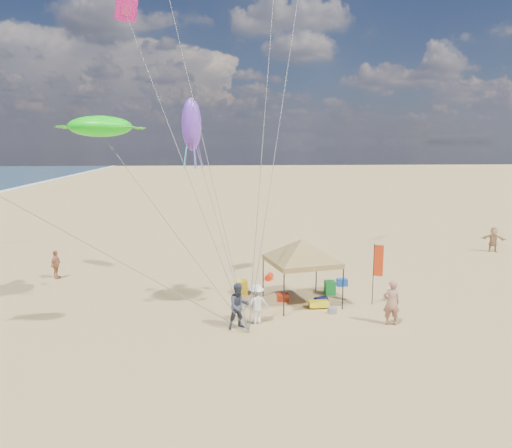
{
  "coord_description": "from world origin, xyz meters",
  "views": [
    {
      "loc": [
        -1.64,
        -17.47,
        7.53
      ],
      "look_at": [
        0.0,
        3.0,
        4.0
      ],
      "focal_mm": 33.45,
      "sensor_mm": 36.0,
      "label": 1
    }
  ],
  "objects_px": {
    "cooler_red": "(283,297)",
    "beach_cart": "(319,304)",
    "chair_yellow": "(242,287)",
    "feather_flag": "(377,264)",
    "canopy_tent": "(302,241)",
    "person_far_a": "(56,264)",
    "person_near_b": "(239,306)",
    "cooler_blue": "(342,282)",
    "person_near_a": "(391,303)",
    "chair_green": "(330,288)",
    "person_far_c": "(493,239)",
    "person_near_c": "(257,304)"
  },
  "relations": [
    {
      "from": "cooler_red",
      "to": "person_near_a",
      "type": "xyz_separation_m",
      "value": [
        4.09,
        -3.33,
        0.77
      ]
    },
    {
      "from": "person_near_b",
      "to": "feather_flag",
      "type": "bearing_deg",
      "value": 2.25
    },
    {
      "from": "cooler_red",
      "to": "canopy_tent",
      "type": "bearing_deg",
      "value": -16.99
    },
    {
      "from": "beach_cart",
      "to": "person_near_b",
      "type": "height_order",
      "value": "person_near_b"
    },
    {
      "from": "feather_flag",
      "to": "person_far_a",
      "type": "bearing_deg",
      "value": 160.84
    },
    {
      "from": "chair_yellow",
      "to": "feather_flag",
      "type": "bearing_deg",
      "value": -18.82
    },
    {
      "from": "cooler_red",
      "to": "beach_cart",
      "type": "distance_m",
      "value": 1.87
    },
    {
      "from": "canopy_tent",
      "to": "person_near_a",
      "type": "xyz_separation_m",
      "value": [
        3.24,
        -3.07,
        -2.01
      ]
    },
    {
      "from": "chair_green",
      "to": "person_near_c",
      "type": "height_order",
      "value": "person_near_c"
    },
    {
      "from": "person_far_a",
      "to": "person_far_c",
      "type": "relative_size",
      "value": 0.92
    },
    {
      "from": "beach_cart",
      "to": "person_far_c",
      "type": "bearing_deg",
      "value": 35.4
    },
    {
      "from": "beach_cart",
      "to": "person_far_c",
      "type": "distance_m",
      "value": 17.76
    },
    {
      "from": "chair_yellow",
      "to": "chair_green",
      "type": "bearing_deg",
      "value": -5.42
    },
    {
      "from": "feather_flag",
      "to": "chair_yellow",
      "type": "bearing_deg",
      "value": 161.18
    },
    {
      "from": "cooler_blue",
      "to": "person_near_a",
      "type": "relative_size",
      "value": 0.28
    },
    {
      "from": "canopy_tent",
      "to": "chair_green",
      "type": "relative_size",
      "value": 8.06
    },
    {
      "from": "canopy_tent",
      "to": "feather_flag",
      "type": "bearing_deg",
      "value": -9.85
    },
    {
      "from": "cooler_red",
      "to": "beach_cart",
      "type": "xyz_separation_m",
      "value": [
        1.52,
        -1.08,
        0.01
      ]
    },
    {
      "from": "chair_green",
      "to": "chair_yellow",
      "type": "distance_m",
      "value": 4.38
    },
    {
      "from": "chair_yellow",
      "to": "person_far_c",
      "type": "relative_size",
      "value": 0.4
    },
    {
      "from": "person_near_c",
      "to": "feather_flag",
      "type": "bearing_deg",
      "value": -174.19
    },
    {
      "from": "cooler_blue",
      "to": "beach_cart",
      "type": "relative_size",
      "value": 0.6
    },
    {
      "from": "person_far_c",
      "to": "cooler_blue",
      "type": "bearing_deg",
      "value": -123.63
    },
    {
      "from": "beach_cart",
      "to": "person_far_a",
      "type": "distance_m",
      "value": 14.86
    },
    {
      "from": "person_near_a",
      "to": "person_far_c",
      "type": "xyz_separation_m",
      "value": [
        11.9,
        12.53,
        -0.08
      ]
    },
    {
      "from": "cooler_red",
      "to": "person_far_a",
      "type": "relative_size",
      "value": 0.33
    },
    {
      "from": "canopy_tent",
      "to": "chair_yellow",
      "type": "distance_m",
      "value": 4.06
    },
    {
      "from": "cooler_blue",
      "to": "person_near_a",
      "type": "bearing_deg",
      "value": -83.62
    },
    {
      "from": "chair_green",
      "to": "chair_yellow",
      "type": "height_order",
      "value": "same"
    },
    {
      "from": "feather_flag",
      "to": "person_near_b",
      "type": "relative_size",
      "value": 1.53
    },
    {
      "from": "beach_cart",
      "to": "person_far_c",
      "type": "height_order",
      "value": "person_far_c"
    },
    {
      "from": "beach_cart",
      "to": "person_near_b",
      "type": "xyz_separation_m",
      "value": [
        -3.76,
        -2.16,
        0.75
      ]
    },
    {
      "from": "cooler_red",
      "to": "chair_yellow",
      "type": "height_order",
      "value": "chair_yellow"
    },
    {
      "from": "chair_yellow",
      "to": "person_far_a",
      "type": "relative_size",
      "value": 0.43
    },
    {
      "from": "beach_cart",
      "to": "chair_green",
      "type": "bearing_deg",
      "value": 63.12
    },
    {
      "from": "person_far_c",
      "to": "person_near_b",
      "type": "bearing_deg",
      "value": -118.6
    },
    {
      "from": "person_near_a",
      "to": "person_near_b",
      "type": "bearing_deg",
      "value": 2.53
    },
    {
      "from": "chair_yellow",
      "to": "person_near_b",
      "type": "bearing_deg",
      "value": -94.68
    },
    {
      "from": "cooler_red",
      "to": "chair_yellow",
      "type": "xyz_separation_m",
      "value": [
        -1.87,
        1.24,
        0.16
      ]
    },
    {
      "from": "chair_green",
      "to": "person_far_a",
      "type": "bearing_deg",
      "value": 164.64
    },
    {
      "from": "cooler_blue",
      "to": "person_near_b",
      "type": "relative_size",
      "value": 0.28
    },
    {
      "from": "cooler_blue",
      "to": "beach_cart",
      "type": "distance_m",
      "value": 3.8
    },
    {
      "from": "canopy_tent",
      "to": "person_far_a",
      "type": "xyz_separation_m",
      "value": [
        -12.95,
        5.09,
        -2.16
      ]
    },
    {
      "from": "canopy_tent",
      "to": "chair_green",
      "type": "xyz_separation_m",
      "value": [
        1.64,
        1.09,
        -2.62
      ]
    },
    {
      "from": "person_near_a",
      "to": "person_near_b",
      "type": "xyz_separation_m",
      "value": [
        -6.33,
        0.1,
        -0.01
      ]
    },
    {
      "from": "chair_green",
      "to": "person_near_b",
      "type": "height_order",
      "value": "person_near_b"
    },
    {
      "from": "beach_cart",
      "to": "person_far_a",
      "type": "height_order",
      "value": "person_far_a"
    },
    {
      "from": "canopy_tent",
      "to": "cooler_blue",
      "type": "relative_size",
      "value": 10.44
    },
    {
      "from": "feather_flag",
      "to": "person_near_c",
      "type": "xyz_separation_m",
      "value": [
        -5.76,
        -1.87,
        -1.11
      ]
    },
    {
      "from": "cooler_blue",
      "to": "person_far_a",
      "type": "relative_size",
      "value": 0.33
    }
  ]
}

